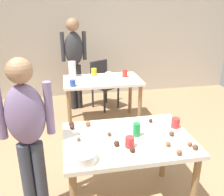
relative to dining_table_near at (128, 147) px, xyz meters
The scene contains 31 objects.
wall_back 3.35m from the dining_table_near, 91.30° to the left, with size 6.40×0.10×2.60m, color #BCB2A3.
dining_table_near is the anchor object (origin of this frame).
dining_table_far 1.80m from the dining_table_near, 88.44° to the left, with size 1.19×0.70×0.75m.
chair_far_table 2.51m from the dining_table_near, 86.36° to the left, with size 0.55×0.55×0.87m.
person_girl_near 0.88m from the dining_table_near, behind, with size 0.45×0.21×1.49m.
person_adult_far 2.55m from the dining_table_near, 97.67° to the left, with size 0.46×0.25×1.63m.
mixing_bowl 0.52m from the dining_table_near, 146.26° to the right, with size 0.20×0.20×0.08m, color white.
soda_can 0.18m from the dining_table_near, 12.73° to the left, with size 0.07×0.07×0.12m, color #198438.
fork_near 0.36m from the dining_table_near, behind, with size 0.17×0.02×0.01m, color silver.
cup_near_0 0.53m from the dining_table_near, 11.78° to the left, with size 0.08×0.08×0.09m, color red.
cup_near_1 0.21m from the dining_table_near, 98.67° to the right, with size 0.08×0.08×0.09m, color red.
cake_ball_0 0.21m from the dining_table_near, 159.76° to the left, with size 0.04×0.04×0.04m, color brown.
cake_ball_1 0.41m from the dining_table_near, ahead, with size 0.05×0.05×0.05m, color brown.
cake_ball_2 0.45m from the dining_table_near, 138.79° to the left, with size 0.05×0.05×0.05m, color brown.
cake_ball_3 0.40m from the dining_table_near, 39.51° to the left, with size 0.04×0.04×0.04m, color #3D2319.
cake_ball_4 0.45m from the dining_table_near, behind, with size 0.04×0.04×0.04m, color brown.
cake_ball_5 0.54m from the dining_table_near, 26.39° to the right, with size 0.04×0.04×0.04m, color brown.
cake_ball_6 0.38m from the dining_table_near, 34.59° to the right, with size 0.04×0.04×0.04m, color brown.
cake_ball_7 0.59m from the dining_table_near, 147.46° to the left, with size 0.05×0.05×0.05m, color #3D2319.
cake_ball_8 0.58m from the dining_table_near, 30.59° to the right, with size 0.05×0.05×0.05m, color brown.
cake_ball_9 0.56m from the dining_table_near, 152.65° to the left, with size 0.05×0.05×0.05m, color #3D2319.
cake_ball_10 0.26m from the dining_table_near, 95.52° to the right, with size 0.05×0.05×0.05m, color #3D2319.
cake_ball_11 0.22m from the dining_table_near, 137.16° to the right, with size 0.05×0.05×0.05m, color #3D2319.
cake_ball_12 0.49m from the dining_table_near, 45.76° to the right, with size 0.05×0.05×0.05m, color brown.
pitcher_far 2.10m from the dining_table_near, 100.94° to the left, with size 0.12×0.12×0.25m, color white.
cup_far_0 2.04m from the dining_table_near, 91.41° to the left, with size 0.09×0.09×0.12m, color yellow.
cup_far_1 1.60m from the dining_table_near, 105.07° to the left, with size 0.08×0.08×0.10m, color #3351B2.
cup_far_2 1.92m from the dining_table_near, 77.13° to the left, with size 0.08×0.08×0.12m, color red.
donut_far_0 1.76m from the dining_table_near, 88.71° to the left, with size 0.10×0.10×0.03m, color white.
donut_far_1 1.69m from the dining_table_near, 96.85° to the left, with size 0.13×0.13×0.04m, color white.
donut_far_2 2.10m from the dining_table_near, 84.56° to the left, with size 0.11×0.11×0.03m, color white.
Camera 1 is at (-0.43, -1.96, 1.88)m, focal length 39.90 mm.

